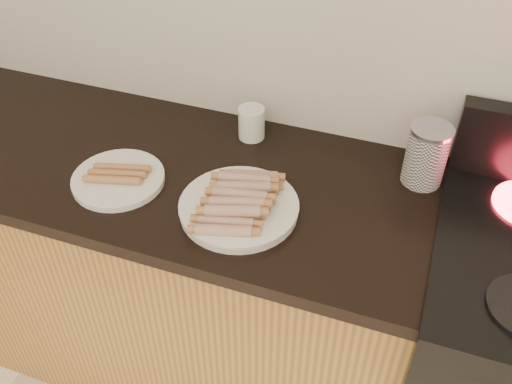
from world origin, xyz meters
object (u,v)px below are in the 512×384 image
(main_plate, at_px, (239,208))
(side_plate, at_px, (118,179))
(canister, at_px, (426,155))
(mug, at_px, (252,123))

(main_plate, xyz_separation_m, side_plate, (-0.35, 0.00, -0.00))
(canister, bearing_deg, main_plate, -146.21)
(side_plate, bearing_deg, main_plate, -0.02)
(main_plate, height_order, canister, canister)
(main_plate, distance_m, canister, 0.51)
(main_plate, relative_size, side_plate, 1.21)
(main_plate, distance_m, side_plate, 0.35)
(side_plate, xyz_separation_m, mug, (0.26, 0.32, 0.04))
(side_plate, relative_size, canister, 1.45)
(main_plate, bearing_deg, mug, 104.33)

